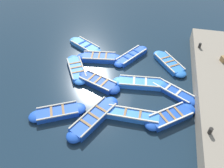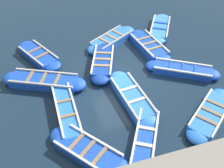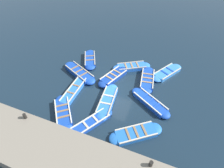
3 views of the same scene
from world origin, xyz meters
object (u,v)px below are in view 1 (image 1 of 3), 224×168
boat_centre (98,82)px  boat_tucked (99,58)px  boat_inner_gap (94,118)px  boat_drifting (58,112)px  boat_far_corner (77,69)px  boat_end_of_row (169,63)px  boat_broadside (171,117)px  boat_bow_out (85,46)px  bollard_north (200,45)px  boat_alongside (173,91)px  boat_stern_in (132,116)px  boat_near_quay (140,83)px  bollard_mid_north (210,131)px  wooden_crate (224,59)px  boat_mid_row (131,56)px

boat_centre → boat_tucked: 2.88m
boat_inner_gap → boat_drifting: size_ratio=1.18×
boat_far_corner → boat_end_of_row: bearing=-160.9°
boat_broadside → boat_bow_out: size_ratio=0.92×
bollard_north → boat_far_corner: bearing=22.2°
boat_end_of_row → bollard_north: bearing=-148.5°
boat_centre → boat_alongside: boat_centre is taller
boat_far_corner → boat_bow_out: bearing=-82.7°
boat_tucked → boat_broadside: size_ratio=1.11×
boat_end_of_row → boat_drifting: 8.89m
boat_stern_in → boat_near_quay: 2.89m
boat_end_of_row → boat_far_corner: size_ratio=0.97×
boat_stern_in → boat_bow_out: bearing=-52.3°
bollard_mid_north → boat_near_quay: bearing=-45.1°
boat_alongside → boat_near_quay: boat_near_quay is taller
boat_end_of_row → wooden_crate: size_ratio=8.81×
boat_centre → boat_end_of_row: (-4.62, -3.31, -0.03)m
boat_near_quay → boat_broadside: bearing=130.6°
boat_stern_in → boat_far_corner: 5.73m
boat_end_of_row → boat_alongside: 3.04m
boat_centre → bollard_north: (-6.63, -4.54, 1.05)m
boat_drifting → wooden_crate: bearing=-147.6°
boat_alongside → wooden_crate: size_ratio=8.76×
boat_bow_out → bollard_north: size_ratio=10.01×
boat_near_quay → wooden_crate: bearing=-154.8°
boat_centre → bollard_north: bearing=-145.6°
boat_tucked → boat_alongside: bearing=155.9°
boat_bow_out → boat_alongside: boat_bow_out is taller
boat_stern_in → boat_centre: bearing=-40.2°
boat_stern_in → boat_mid_row: (1.02, -5.89, -0.00)m
boat_end_of_row → boat_broadside: (-0.27, 5.21, 0.02)m
boat_bow_out → wooden_crate: 10.56m
boat_end_of_row → boat_near_quay: bearing=56.0°
boat_inner_gap → boat_mid_row: size_ratio=1.14×
boat_broadside → boat_far_corner: boat_broadside is taller
boat_mid_row → bollard_north: 5.13m
boat_end_of_row → boat_centre: bearing=35.6°
boat_broadside → boat_bow_out: bearing=-40.4°
boat_alongside → boat_inner_gap: boat_inner_gap is taller
boat_alongside → boat_near_quay: 2.20m
boat_mid_row → bollard_mid_north: bollard_mid_north is taller
boat_near_quay → boat_drifting: (4.36, 3.64, -0.01)m
wooden_crate → bollard_mid_north: bearing=76.7°
boat_inner_gap → boat_far_corner: boat_inner_gap is taller
boat_tucked → boat_drifting: size_ratio=1.07×
bollard_mid_north → wooden_crate: (-1.51, -6.39, 0.02)m
boat_tucked → bollard_north: size_ratio=10.26×
boat_stern_in → bollard_mid_north: 4.15m
boat_tucked → boat_broadside: boat_tucked is taller
boat_broadside → boat_mid_row: boat_broadside is taller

